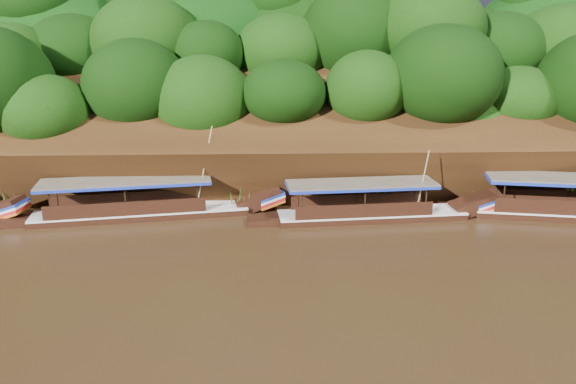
# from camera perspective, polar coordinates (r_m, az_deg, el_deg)

# --- Properties ---
(ground) EXTENTS (160.00, 160.00, 0.00)m
(ground) POSITION_cam_1_polar(r_m,az_deg,el_deg) (26.13, 10.42, -8.03)
(ground) COLOR black
(ground) RESTS_ON ground
(riverbank) EXTENTS (120.00, 30.06, 19.40)m
(riverbank) POSITION_cam_1_polar(r_m,az_deg,el_deg) (47.05, 4.77, 5.73)
(riverbank) COLOR black
(riverbank) RESTS_ON ground
(boat_1) EXTENTS (12.91, 3.03, 4.54)m
(boat_1) POSITION_cam_1_polar(r_m,az_deg,el_deg) (32.84, 9.63, -1.83)
(boat_1) COLOR black
(boat_1) RESTS_ON ground
(boat_2) EXTENTS (14.63, 4.17, 5.59)m
(boat_2) POSITION_cam_1_polar(r_m,az_deg,el_deg) (33.67, -13.40, -1.56)
(boat_2) COLOR black
(boat_2) RESTS_ON ground
(reeds) EXTENTS (50.66, 2.39, 1.83)m
(reeds) POSITION_cam_1_polar(r_m,az_deg,el_deg) (34.23, 1.89, -0.24)
(reeds) COLOR #2D5D17
(reeds) RESTS_ON ground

